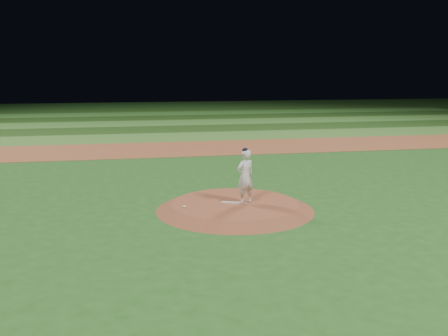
# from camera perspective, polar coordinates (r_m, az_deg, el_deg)

# --- Properties ---
(ground) EXTENTS (120.00, 120.00, 0.00)m
(ground) POSITION_cam_1_polar(r_m,az_deg,el_deg) (17.51, 1.26, -4.78)
(ground) COLOR #21531B
(ground) RESTS_ON ground
(infield_dirt_band) EXTENTS (70.00, 6.00, 0.02)m
(infield_dirt_band) POSITION_cam_1_polar(r_m,az_deg,el_deg) (31.03, -4.27, 2.24)
(infield_dirt_band) COLOR brown
(infield_dirt_band) RESTS_ON ground
(outfield_stripe_0) EXTENTS (70.00, 5.00, 0.02)m
(outfield_stripe_0) POSITION_cam_1_polar(r_m,az_deg,el_deg) (36.45, -5.31, 3.56)
(outfield_stripe_0) COLOR #3E742A
(outfield_stripe_0) RESTS_ON ground
(outfield_stripe_1) EXTENTS (70.00, 5.00, 0.02)m
(outfield_stripe_1) POSITION_cam_1_polar(r_m,az_deg,el_deg) (41.39, -6.02, 4.45)
(outfield_stripe_1) COLOR #1E4114
(outfield_stripe_1) RESTS_ON ground
(outfield_stripe_2) EXTENTS (70.00, 5.00, 0.02)m
(outfield_stripe_2) POSITION_cam_1_polar(r_m,az_deg,el_deg) (46.34, -6.58, 5.16)
(outfield_stripe_2) COLOR #3B772B
(outfield_stripe_2) RESTS_ON ground
(outfield_stripe_3) EXTENTS (70.00, 5.00, 0.02)m
(outfield_stripe_3) POSITION_cam_1_polar(r_m,az_deg,el_deg) (51.30, -7.03, 5.72)
(outfield_stripe_3) COLOR #1E4215
(outfield_stripe_3) RESTS_ON ground
(outfield_stripe_4) EXTENTS (70.00, 5.00, 0.02)m
(outfield_stripe_4) POSITION_cam_1_polar(r_m,az_deg,el_deg) (56.27, -7.40, 6.19)
(outfield_stripe_4) COLOR #34762A
(outfield_stripe_4) RESTS_ON ground
(outfield_stripe_5) EXTENTS (70.00, 5.00, 0.02)m
(outfield_stripe_5) POSITION_cam_1_polar(r_m,az_deg,el_deg) (61.24, -7.72, 6.58)
(outfield_stripe_5) COLOR #244E19
(outfield_stripe_5) RESTS_ON ground
(pitchers_mound) EXTENTS (5.50, 5.50, 0.25)m
(pitchers_mound) POSITION_cam_1_polar(r_m,az_deg,el_deg) (17.48, 1.26, -4.39)
(pitchers_mound) COLOR brown
(pitchers_mound) RESTS_ON ground
(pitching_rubber) EXTENTS (0.62, 0.36, 0.03)m
(pitching_rubber) POSITION_cam_1_polar(r_m,az_deg,el_deg) (17.44, 0.71, -3.95)
(pitching_rubber) COLOR silver
(pitching_rubber) RESTS_ON pitchers_mound
(rosin_bag) EXTENTS (0.11, 0.11, 0.06)m
(rosin_bag) POSITION_cam_1_polar(r_m,az_deg,el_deg) (16.91, -4.56, -4.41)
(rosin_bag) COLOR white
(rosin_bag) RESTS_ON pitchers_mound
(pitcher_on_mound) EXTENTS (0.82, 0.70, 1.95)m
(pitcher_on_mound) POSITION_cam_1_polar(r_m,az_deg,el_deg) (17.19, 2.43, -0.95)
(pitcher_on_mound) COLOR white
(pitcher_on_mound) RESTS_ON pitchers_mound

